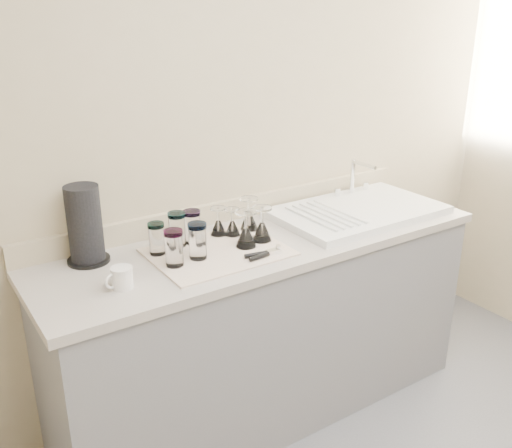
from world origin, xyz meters
TOP-DOWN VIEW (x-y plane):
  - counter_unit at (0.00, 1.20)m, footprint 2.06×0.62m
  - sink_unit at (0.55, 1.20)m, footprint 0.82×0.50m
  - dish_towel at (-0.26, 1.18)m, footprint 0.55×0.42m
  - tumbler_teal at (-0.48, 1.29)m, footprint 0.07×0.07m
  - tumbler_cyan at (-0.37, 1.32)m, footprint 0.07×0.07m
  - tumbler_purple at (-0.30, 1.31)m, footprint 0.07×0.07m
  - tumbler_magenta at (-0.47, 1.15)m, footprint 0.07×0.07m
  - tumbler_blue at (-0.36, 1.16)m, footprint 0.08×0.08m
  - goblet_back_left at (-0.11, 1.30)m, footprint 0.07×0.07m
  - goblet_back_right at (-0.01, 1.31)m, footprint 0.08×0.08m
  - goblet_front_left at (-0.13, 1.15)m, footprint 0.09×0.09m
  - goblet_front_right at (-0.04, 1.17)m, footprint 0.09×0.09m
  - goblet_extra at (-0.16, 1.33)m, footprint 0.07×0.07m
  - can_opener at (-0.13, 1.03)m, footprint 0.16×0.06m
  - white_mug at (-0.71, 1.10)m, footprint 0.12×0.09m
  - paper_towel_roll at (-0.73, 1.39)m, footprint 0.17×0.17m

SIDE VIEW (x-z plane):
  - counter_unit at x=0.00m, z-range 0.00..0.90m
  - dish_towel at x=-0.26m, z-range 0.90..0.91m
  - can_opener at x=-0.13m, z-range 0.91..0.93m
  - sink_unit at x=0.55m, z-range 0.81..1.03m
  - white_mug at x=-0.71m, z-range 0.90..0.98m
  - goblet_back_left at x=-0.11m, z-range 0.89..1.01m
  - goblet_extra at x=-0.16m, z-range 0.89..1.01m
  - goblet_back_right at x=-0.01m, z-range 0.88..1.03m
  - goblet_front_right at x=-0.04m, z-range 0.88..1.04m
  - goblet_front_left at x=-0.13m, z-range 0.88..1.04m
  - tumbler_teal at x=-0.48m, z-range 0.91..1.04m
  - tumbler_purple at x=-0.30m, z-range 0.91..1.06m
  - tumbler_magenta at x=-0.47m, z-range 0.91..1.06m
  - tumbler_cyan at x=-0.37m, z-range 0.91..1.06m
  - tumbler_blue at x=-0.36m, z-range 0.91..1.06m
  - paper_towel_roll at x=-0.73m, z-range 0.90..1.21m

